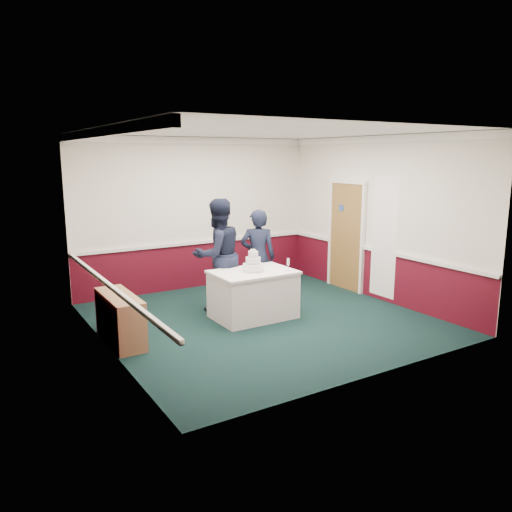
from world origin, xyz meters
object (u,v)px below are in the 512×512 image
cake_table (253,294)px  person_woman (258,257)px  sideboard (120,318)px  champagne_flute (288,262)px  cake_knife (258,274)px  person_man (218,255)px  wedding_cake (253,264)px

cake_table → person_woman: 0.94m
sideboard → cake_table: (2.20, -0.04, 0.05)m
champagne_flute → cake_knife: bearing=171.4°
sideboard → cake_table: bearing=-1.1°
cake_knife → person_woman: size_ratio=0.13×
person_man → person_woman: person_man is taller
champagne_flute → person_woman: size_ratio=0.12×
person_man → cake_knife: bearing=99.1°
cake_knife → champagne_flute: 0.55m
cake_knife → champagne_flute: champagne_flute is taller
champagne_flute → person_man: bearing=128.1°
sideboard → wedding_cake: bearing=-1.1°
champagne_flute → person_man: (-0.78, 0.99, 0.04)m
cake_knife → wedding_cake: bearing=71.5°
cake_knife → champagne_flute: (0.53, -0.08, 0.14)m
cake_table → wedding_cake: 0.50m
cake_knife → champagne_flute: bearing=-18.5°
cake_table → wedding_cake: bearing=90.0°
sideboard → cake_knife: bearing=-6.4°
cake_knife → person_man: bearing=95.3°
sideboard → person_man: bearing=19.2°
sideboard → wedding_cake: 2.26m
cake_table → sideboard: bearing=178.9°
champagne_flute → person_woman: (-0.01, 0.93, -0.07)m
wedding_cake → cake_knife: size_ratio=1.65×
sideboard → cake_table: 2.20m
cake_knife → person_man: size_ratio=0.11×
cake_table → person_woman: (0.49, 0.65, 0.46)m
cake_table → champagne_flute: bearing=-29.2°
wedding_cake → person_woman: 0.82m
cake_knife → person_woman: (0.52, 0.85, 0.07)m
wedding_cake → cake_knife: (-0.03, -0.20, -0.11)m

